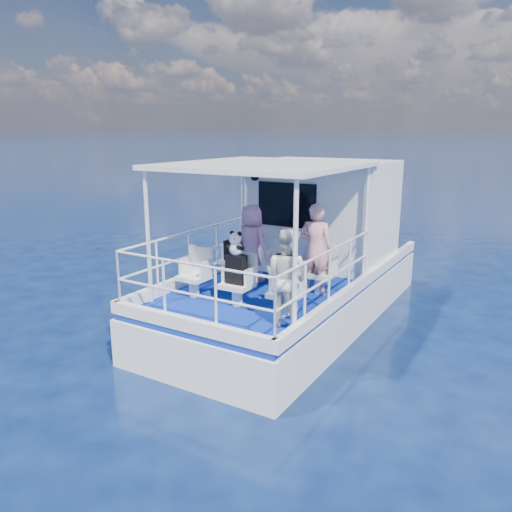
{
  "coord_description": "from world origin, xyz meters",
  "views": [
    {
      "loc": [
        4.3,
        -7.65,
        3.71
      ],
      "look_at": [
        -0.06,
        -0.4,
        1.58
      ],
      "focal_mm": 35.0,
      "sensor_mm": 36.0,
      "label": 1
    }
  ],
  "objects_px": {
    "passenger_port_fwd": "(251,244)",
    "passenger_stbd_aft": "(287,278)",
    "panda": "(236,243)",
    "backpack_center": "(236,269)"
  },
  "relations": [
    {
      "from": "passenger_port_fwd",
      "to": "passenger_stbd_aft",
      "type": "bearing_deg",
      "value": 149.44
    },
    {
      "from": "panda",
      "to": "passenger_stbd_aft",
      "type": "bearing_deg",
      "value": -16.65
    },
    {
      "from": "passenger_stbd_aft",
      "to": "backpack_center",
      "type": "relative_size",
      "value": 3.05
    },
    {
      "from": "panda",
      "to": "backpack_center",
      "type": "bearing_deg",
      "value": 97.79
    },
    {
      "from": "passenger_stbd_aft",
      "to": "panda",
      "type": "relative_size",
      "value": 3.79
    },
    {
      "from": "passenger_port_fwd",
      "to": "panda",
      "type": "distance_m",
      "value": 1.44
    },
    {
      "from": "backpack_center",
      "to": "passenger_port_fwd",
      "type": "bearing_deg",
      "value": 111.47
    },
    {
      "from": "passenger_port_fwd",
      "to": "panda",
      "type": "bearing_deg",
      "value": 126.22
    },
    {
      "from": "passenger_port_fwd",
      "to": "panda",
      "type": "xyz_separation_m",
      "value": [
        0.51,
        -1.31,
        0.32
      ]
    },
    {
      "from": "passenger_port_fwd",
      "to": "backpack_center",
      "type": "distance_m",
      "value": 1.4
    }
  ]
}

